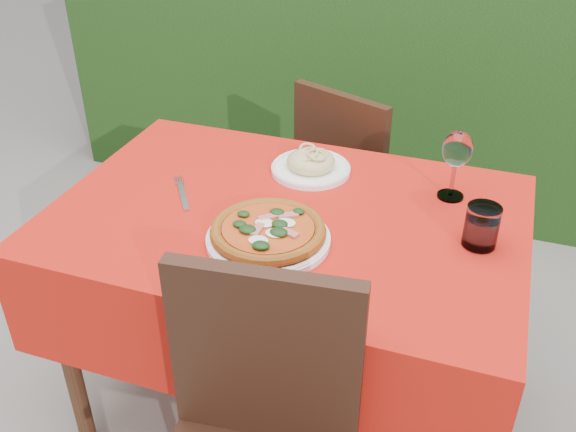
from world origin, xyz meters
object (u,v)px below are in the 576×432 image
(pizza_plate, at_px, (268,233))
(wine_glass, at_px, (457,152))
(chair_far, at_px, (353,179))
(fork, at_px, (183,196))
(pasta_plate, at_px, (311,165))
(water_glass, at_px, (481,228))

(pizza_plate, distance_m, wine_glass, 0.56)
(wine_glass, bearing_deg, chair_far, 129.92)
(wine_glass, height_order, fork, wine_glass)
(chair_far, distance_m, pasta_plate, 0.53)
(wine_glass, distance_m, fork, 0.76)
(pizza_plate, distance_m, water_glass, 0.52)
(pizza_plate, bearing_deg, water_glass, 17.98)
(chair_far, xyz_separation_m, pasta_plate, (-0.03, -0.45, 0.28))
(chair_far, xyz_separation_m, wine_glass, (0.39, -0.46, 0.40))
(pasta_plate, bearing_deg, wine_glass, -1.70)
(wine_glass, relative_size, fork, 0.94)
(wine_glass, xyz_separation_m, fork, (-0.71, -0.25, -0.14))
(chair_far, relative_size, wine_glass, 4.27)
(pasta_plate, xyz_separation_m, water_glass, (0.51, -0.23, 0.03))
(pasta_plate, height_order, wine_glass, wine_glass)
(chair_far, bearing_deg, wine_glass, 151.93)
(pizza_plate, relative_size, water_glass, 3.28)
(fork, bearing_deg, pasta_plate, 7.19)
(chair_far, bearing_deg, fork, 87.72)
(pizza_plate, bearing_deg, chair_far, 88.92)
(wine_glass, bearing_deg, fork, -160.62)
(pasta_plate, height_order, fork, pasta_plate)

